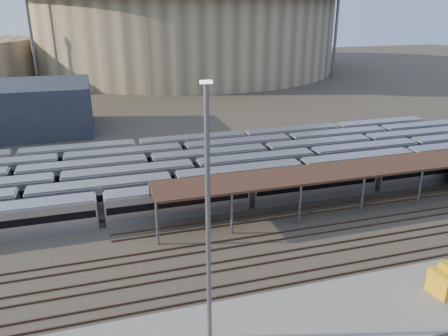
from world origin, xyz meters
The scene contains 9 objects.
ground centered at (0.00, 0.00, 0.00)m, with size 420.00×420.00×0.00m, color #383026.
subway_trains centered at (-2.15, 18.50, 1.80)m, with size 124.16×23.90×3.60m.
inspection_shed centered at (22.00, 4.00, 4.98)m, with size 60.30×6.00×5.30m.
empty_tracks centered at (0.00, -5.00, 0.09)m, with size 170.00×9.62×0.18m.
stadium centered at (25.00, 140.00, 16.47)m, with size 124.00×124.00×32.50m.
floodlight_0 centered at (-30.00, 110.00, 20.65)m, with size 4.00×1.00×38.40m.
floodlight_2 centered at (70.00, 100.00, 20.65)m, with size 4.00×1.00×38.40m.
floodlight_3 centered at (-10.00, 160.00, 20.65)m, with size 4.00×1.00×38.40m.
yard_light_pole centered at (-6.31, -14.66, 10.44)m, with size 0.82×0.36×20.31m.
Camera 1 is at (-13.14, -41.47, 24.97)m, focal length 35.00 mm.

